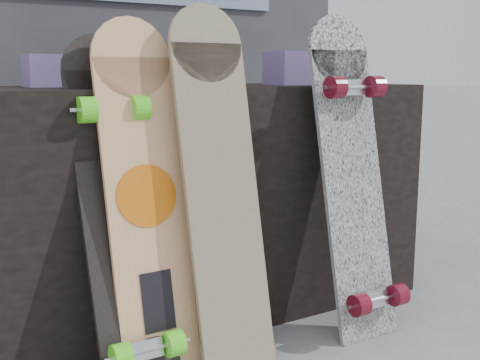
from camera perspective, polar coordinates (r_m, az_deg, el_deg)
ground at (r=1.87m, az=3.37°, el=-16.64°), size 60.00×60.00×0.00m
vendor_table at (r=2.15m, az=-4.15°, el=-1.81°), size 1.60×0.60×0.80m
booth at (r=2.89m, az=-12.36°, el=15.04°), size 2.40×0.22×2.20m
merch_box_purple at (r=2.00m, az=-17.13°, el=9.87°), size 0.18×0.12×0.10m
merch_box_small at (r=2.24m, az=4.66°, el=10.52°), size 0.14×0.14×0.12m
merch_box_flat at (r=2.20m, az=-8.37°, el=9.68°), size 0.22×0.10×0.06m
longboard_geisha at (r=1.66m, az=-8.98°, el=-1.01°), size 0.23×0.22×1.00m
longboard_celtic at (r=1.70m, az=-1.88°, el=0.22°), size 0.23×0.24×1.04m
longboard_cascadia at (r=1.97m, az=10.76°, el=0.81°), size 0.23×0.30×1.03m
skateboard_dark at (r=1.66m, az=-11.23°, el=-2.28°), size 0.22×0.37×0.96m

